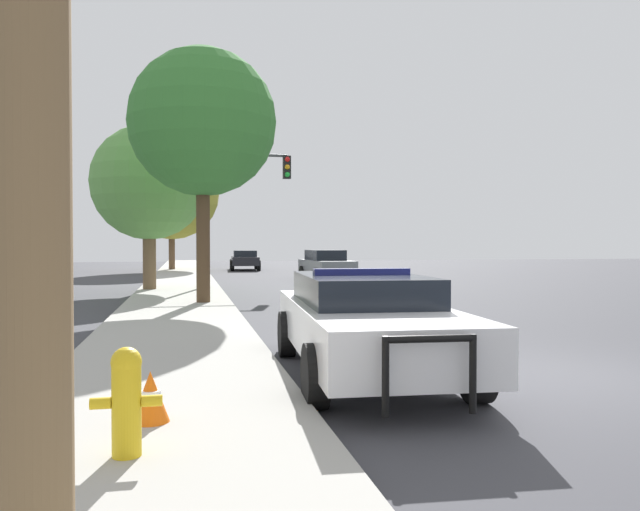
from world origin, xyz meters
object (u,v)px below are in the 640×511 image
(police_car, at_px, (365,320))
(tree_sidewalk_near, at_px, (203,123))
(tree_sidewalk_far, at_px, (172,192))
(traffic_light, at_px, (240,191))
(fire_hydrant, at_px, (126,398))
(tree_sidewalk_mid, at_px, (149,183))
(traffic_cone, at_px, (150,396))
(car_background_oncoming, at_px, (326,264))
(car_background_distant, at_px, (245,259))

(police_car, xyz_separation_m, tree_sidewalk_near, (-1.92, 9.79, 4.44))
(tree_sidewalk_far, bearing_deg, traffic_light, -79.97)
(fire_hydrant, xyz_separation_m, tree_sidewalk_near, (0.93, 12.88, 4.61))
(tree_sidewalk_near, bearing_deg, tree_sidewalk_mid, 107.92)
(tree_sidewalk_near, distance_m, traffic_cone, 12.92)
(traffic_light, xyz_separation_m, tree_sidewalk_far, (-2.95, 16.66, 1.23))
(traffic_light, xyz_separation_m, car_background_oncoming, (4.69, 5.63, -3.05))
(fire_hydrant, xyz_separation_m, car_background_distant, (4.27, 36.64, 0.13))
(police_car, relative_size, tree_sidewalk_far, 0.68)
(tree_sidewalk_near, height_order, tree_sidewalk_mid, tree_sidewalk_near)
(police_car, xyz_separation_m, car_background_oncoming, (4.35, 21.75, 0.01))
(fire_hydrant, distance_m, tree_sidewalk_far, 36.15)
(car_background_oncoming, bearing_deg, car_background_distant, -79.37)
(traffic_light, distance_m, car_background_distant, 17.79)
(car_background_oncoming, relative_size, tree_sidewalk_mid, 0.78)
(fire_hydrant, xyz_separation_m, traffic_light, (2.50, 19.21, 3.23))
(tree_sidewalk_near, xyz_separation_m, traffic_cone, (-0.80, -11.96, -4.82))
(car_background_distant, distance_m, traffic_cone, 35.96)
(police_car, relative_size, car_background_distant, 1.15)
(car_background_distant, bearing_deg, fire_hydrant, -93.64)
(police_car, bearing_deg, car_background_distant, -88.91)
(tree_sidewalk_near, bearing_deg, car_background_distant, 81.99)
(tree_sidewalk_near, bearing_deg, car_background_oncoming, 62.37)
(tree_sidewalk_far, relative_size, tree_sidewalk_near, 1.11)
(police_car, xyz_separation_m, tree_sidewalk_far, (-3.30, 32.77, 4.29))
(traffic_cone, bearing_deg, fire_hydrant, -97.94)
(fire_hydrant, distance_m, tree_sidewalk_mid, 18.73)
(car_background_oncoming, relative_size, tree_sidewalk_near, 0.65)
(traffic_light, xyz_separation_m, tree_sidewalk_near, (-1.57, -6.33, 1.38))
(traffic_cone, bearing_deg, police_car, 38.63)
(police_car, height_order, car_background_distant, police_car)
(car_background_oncoming, xyz_separation_m, tree_sidewalk_near, (-6.26, -11.96, 4.43))
(traffic_cone, bearing_deg, car_background_oncoming, 73.55)
(car_background_oncoming, distance_m, traffic_cone, 24.94)
(tree_sidewalk_far, xyz_separation_m, tree_sidewalk_mid, (-0.40, -17.47, -1.05))
(traffic_light, height_order, car_background_distant, traffic_light)
(car_background_distant, xyz_separation_m, traffic_cone, (-4.14, -35.72, -0.35))
(traffic_cone, bearing_deg, tree_sidewalk_far, 90.95)
(traffic_light, relative_size, car_background_distant, 1.12)
(tree_sidewalk_mid, bearing_deg, car_background_distant, 74.31)
(tree_sidewalk_far, xyz_separation_m, traffic_cone, (0.58, -34.94, -4.67))
(fire_hydrant, xyz_separation_m, tree_sidewalk_mid, (-0.86, 18.40, 3.41))
(police_car, distance_m, tree_sidewalk_far, 33.22)
(car_background_distant, relative_size, traffic_cone, 9.79)
(tree_sidewalk_far, relative_size, traffic_cone, 16.61)
(fire_hydrant, height_order, tree_sidewalk_near, tree_sidewalk_near)
(police_car, bearing_deg, tree_sidewalk_near, -75.39)
(police_car, relative_size, car_background_oncoming, 1.15)
(traffic_light, bearing_deg, tree_sidewalk_far, 100.03)
(tree_sidewalk_near, relative_size, traffic_cone, 15.01)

